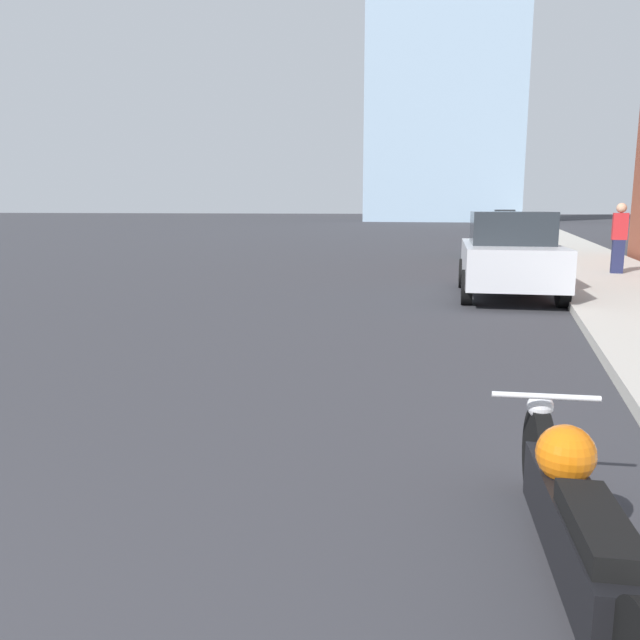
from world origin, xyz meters
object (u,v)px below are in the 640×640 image
Objects in this scene: motorcycle at (575,520)px; parked_car_black at (504,221)px; parked_car_red at (505,226)px; pedestrian at (619,237)px; parked_car_green at (509,234)px; parked_car_silver at (509,255)px.

motorcycle is 0.63× the size of parked_car_black.
parked_car_red is 2.62× the size of pedestrian.
parked_car_green is 2.47× the size of pedestrian.
parked_car_silver reaches higher than motorcycle.
motorcycle is 1.42× the size of pedestrian.
parked_car_green is 8.07m from pedestrian.
motorcycle is 47.13m from parked_car_black.
motorcycle is 22.30m from parked_car_green.
parked_car_black is (-0.25, 36.67, -0.03)m from parked_car_silver.
pedestrian reaches higher than parked_car_black.
parked_car_green is at bearing -84.50° from parked_car_red.
parked_car_silver is at bearing -122.72° from pedestrian.
pedestrian is (2.67, -7.62, 0.25)m from parked_car_green.
parked_car_silver reaches higher than parked_car_red.
parked_car_green is (0.05, 11.84, -0.04)m from parked_car_silver.
parked_car_black is (-0.10, 11.89, 0.06)m from parked_car_red.
parked_car_green is 0.95× the size of parked_car_red.
parked_car_red is at bearing 83.44° from motorcycle.
parked_car_black is 32.58m from pedestrian.
parked_car_silver is 0.99× the size of parked_car_green.
parked_car_silver is 1.09× the size of parked_car_black.
pedestrian is at bearing -87.95° from parked_car_black.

